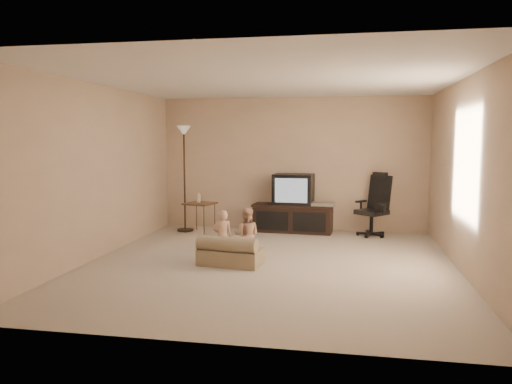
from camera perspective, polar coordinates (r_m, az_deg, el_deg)
floor at (r=6.95m, az=1.53°, el=-8.24°), size 5.50×5.50×0.00m
room_shell at (r=6.73m, az=1.57°, el=4.39°), size 5.50×5.50×5.50m
tv_stand at (r=9.28m, az=4.31°, el=-1.82°), size 1.53×0.64×1.08m
office_chair at (r=9.12m, az=13.35°, el=-2.37°), size 0.73×0.73×1.13m
side_table at (r=9.27m, az=-6.44°, el=-1.33°), size 0.60×0.60×0.74m
floor_lamp at (r=9.35m, az=-8.21°, el=4.24°), size 0.31×0.31×1.96m
child_sofa at (r=6.85m, az=-3.01°, el=-7.00°), size 0.91×0.60×0.42m
toddler_left at (r=6.90m, az=-3.84°, el=-5.14°), size 0.32×0.27×0.75m
toddler_right at (r=7.00m, az=-1.09°, el=-4.93°), size 0.38×0.21×0.76m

